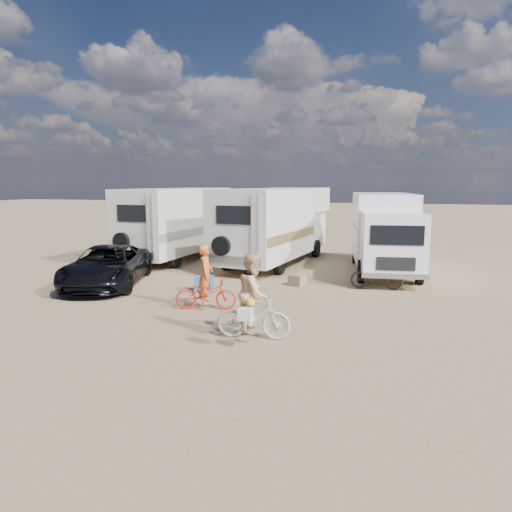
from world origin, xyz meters
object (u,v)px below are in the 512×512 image
(rv_main, at_px, (275,226))
(bike_parked, at_px, (377,276))
(box_truck, at_px, (385,234))
(crate, at_px, (297,280))
(rider_man, at_px, (206,280))
(rv_left, at_px, (176,224))
(cooler, at_px, (204,284))
(bike_man, at_px, (206,294))
(bike_woman, at_px, (254,317))
(dark_suv, at_px, (107,266))
(rider_woman, at_px, (254,300))

(rv_main, bearing_deg, bike_parked, -34.30)
(box_truck, bearing_deg, crate, -138.23)
(rider_man, bearing_deg, box_truck, -48.17)
(crate, bearing_deg, rv_left, 148.48)
(cooler, bearing_deg, rv_left, 100.72)
(bike_man, relative_size, bike_parked, 1.00)
(bike_woman, distance_m, crate, 5.69)
(bike_man, xyz_separation_m, rider_man, (-0.00, 0.00, 0.37))
(dark_suv, height_order, bike_man, dark_suv)
(bike_woman, height_order, crate, bike_woman)
(dark_suv, xyz_separation_m, crate, (6.14, 1.83, -0.49))
(rv_left, bearing_deg, rv_main, 8.18)
(rv_left, height_order, cooler, rv_left)
(bike_man, distance_m, bike_parked, 5.87)
(rider_man, relative_size, rider_woman, 0.92)
(rider_woman, distance_m, crate, 5.72)
(rv_main, bearing_deg, rider_man, -82.03)
(rider_man, bearing_deg, bike_parked, -63.11)
(rider_woman, xyz_separation_m, crate, (-0.18, 5.68, -0.69))
(bike_parked, distance_m, crate, 2.62)
(box_truck, bearing_deg, rv_main, 159.86)
(rv_main, relative_size, crate, 17.28)
(rider_man, distance_m, crate, 4.13)
(rv_main, distance_m, rider_man, 7.92)
(box_truck, relative_size, bike_parked, 3.95)
(rider_woman, bearing_deg, rv_main, 5.91)
(dark_suv, bearing_deg, cooler, -16.73)
(rv_left, distance_m, bike_woman, 11.64)
(dark_suv, xyz_separation_m, bike_woman, (6.32, -3.85, -0.17))
(crate, bearing_deg, rider_man, -115.91)
(rv_left, height_order, crate, rv_left)
(dark_suv, relative_size, bike_parked, 2.89)
(rv_left, distance_m, bike_parked, 9.74)
(rv_main, height_order, dark_suv, rv_main)
(rv_main, distance_m, box_truck, 4.69)
(rv_left, xyz_separation_m, box_truck, (9.09, -0.70, -0.08))
(rv_left, height_order, bike_man, rv_left)
(box_truck, xyz_separation_m, bike_parked, (-0.14, -2.96, -1.07))
(rv_left, distance_m, crate, 7.58)
(rv_left, distance_m, box_truck, 9.12)
(rv_main, bearing_deg, dark_suv, -117.91)
(bike_parked, height_order, cooler, bike_parked)
(bike_man, distance_m, crate, 4.09)
(bike_woman, bearing_deg, rider_man, 38.87)
(rider_woman, bearing_deg, box_truck, -21.72)
(box_truck, height_order, rider_man, box_truck)
(rider_man, relative_size, crate, 3.54)
(box_truck, relative_size, crate, 14.42)
(bike_parked, height_order, crate, bike_parked)
(rv_main, relative_size, cooler, 12.67)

